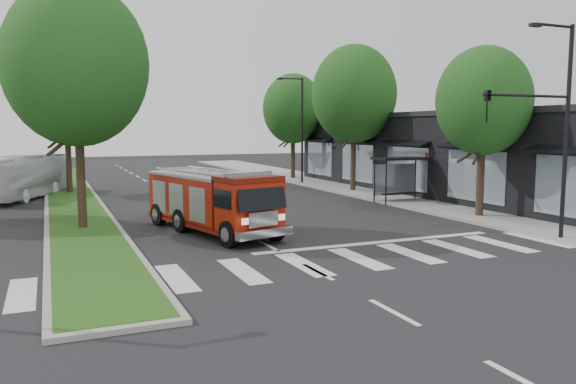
{
  "coord_description": "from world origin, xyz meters",
  "views": [
    {
      "loc": [
        -7.23,
        -18.63,
        4.26
      ],
      "look_at": [
        1.27,
        1.18,
        1.8
      ],
      "focal_mm": 35.0,
      "sensor_mm": 36.0,
      "label": 1
    }
  ],
  "objects": [
    {
      "name": "ground",
      "position": [
        0.0,
        0.0,
        0.0
      ],
      "size": [
        140.0,
        140.0,
        0.0
      ],
      "primitive_type": "plane",
      "color": "black",
      "rests_on": "ground"
    },
    {
      "name": "sidewalk_right",
      "position": [
        12.5,
        10.0,
        0.07
      ],
      "size": [
        5.0,
        80.0,
        0.15
      ],
      "primitive_type": "cube",
      "color": "gray",
      "rests_on": "ground"
    },
    {
      "name": "median",
      "position": [
        -6.0,
        18.0,
        0.08
      ],
      "size": [
        3.0,
        50.0,
        0.15
      ],
      "color": "gray",
      "rests_on": "ground"
    },
    {
      "name": "storefront_row",
      "position": [
        17.0,
        10.0,
        2.5
      ],
      "size": [
        8.0,
        30.0,
        5.0
      ],
      "primitive_type": "cube",
      "color": "black",
      "rests_on": "ground"
    },
    {
      "name": "bus_shelter",
      "position": [
        11.2,
        8.15,
        2.04
      ],
      "size": [
        3.2,
        1.6,
        2.61
      ],
      "color": "black",
      "rests_on": "ground"
    },
    {
      "name": "tree_right_near",
      "position": [
        11.5,
        2.0,
        5.51
      ],
      "size": [
        4.4,
        4.4,
        8.05
      ],
      "color": "black",
      "rests_on": "ground"
    },
    {
      "name": "tree_right_mid",
      "position": [
        11.5,
        14.0,
        6.49
      ],
      "size": [
        5.6,
        5.6,
        9.72
      ],
      "color": "black",
      "rests_on": "ground"
    },
    {
      "name": "tree_right_far",
      "position": [
        11.5,
        24.0,
        5.84
      ],
      "size": [
        5.0,
        5.0,
        8.73
      ],
      "color": "black",
      "rests_on": "ground"
    },
    {
      "name": "tree_median_near",
      "position": [
        -6.0,
        6.0,
        6.81
      ],
      "size": [
        5.8,
        5.8,
        10.16
      ],
      "color": "black",
      "rests_on": "ground"
    },
    {
      "name": "tree_median_far",
      "position": [
        -6.0,
        20.0,
        6.49
      ],
      "size": [
        5.6,
        5.6,
        9.72
      ],
      "color": "black",
      "rests_on": "ground"
    },
    {
      "name": "streetlight_right_near",
      "position": [
        9.61,
        -3.5,
        4.67
      ],
      "size": [
        4.08,
        0.22,
        8.0
      ],
      "color": "black",
      "rests_on": "ground"
    },
    {
      "name": "streetlight_right_far",
      "position": [
        10.35,
        20.0,
        4.48
      ],
      "size": [
        2.11,
        0.2,
        8.0
      ],
      "color": "black",
      "rests_on": "ground"
    },
    {
      "name": "fire_engine",
      "position": [
        -1.14,
        3.44,
        1.27
      ],
      "size": [
        4.11,
        7.99,
        2.66
      ],
      "rotation": [
        0.0,
        0.0,
        0.25
      ],
      "color": "#5E0F05",
      "rests_on": "ground"
    },
    {
      "name": "city_bus",
      "position": [
        -8.5,
        19.09,
        1.31
      ],
      "size": [
        5.55,
        9.52,
        2.61
      ],
      "primitive_type": "imported",
      "rotation": [
        0.0,
        0.0,
        -0.38
      ],
      "color": "silver",
      "rests_on": "ground"
    }
  ]
}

